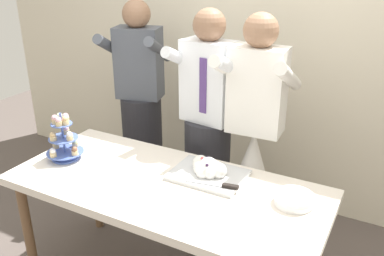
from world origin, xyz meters
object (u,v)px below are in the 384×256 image
Objects in this scene: dessert_table at (166,195)px; plate_stack at (294,199)px; person_groom at (208,143)px; person_bride at (252,177)px; person_guest at (141,117)px; cupcake_stand at (64,140)px; main_cake_tray at (208,170)px.

plate_stack is at bearing 11.27° from dessert_table.
person_groom is 1.00× the size of person_bride.
person_bride and person_guest have the same top height.
dessert_table is 1.11m from person_guest.
plate_stack is 0.12× the size of person_bride.
cupcake_stand is 0.88m from person_guest.
person_guest is at bearing 154.15° from plate_stack.
dessert_table is 1.08× the size of person_groom.
plate_stack is at bearing -25.85° from person_guest.
person_guest is (-0.92, 0.65, -0.07)m from main_cake_tray.
person_groom is at bearing 45.97° from cupcake_stand.
person_bride reaches higher than cupcake_stand.
main_cake_tray is at bearing -104.58° from person_bride.
cupcake_stand is at bearing -166.34° from main_cake_tray.
person_groom is (-0.05, 0.65, 0.05)m from dessert_table.
main_cake_tray is 2.12× the size of plate_stack.
plate_stack is 0.12× the size of person_groom.
person_bride is (0.29, 0.62, -0.12)m from dessert_table.
person_guest is at bearing 168.15° from person_bride.
plate_stack is 0.90m from person_groom.
plate_stack is at bearing -49.92° from person_bride.
dessert_table is at bearing -168.73° from plate_stack.
dessert_table is 1.08× the size of person_guest.
main_cake_tray is (0.89, 0.22, -0.09)m from cupcake_stand.
person_groom and person_bride have the same top height.
person_groom is 0.38m from person_bride.
main_cake_tray is 0.26× the size of person_groom.
dessert_table is 4.14× the size of main_cake_tray.
person_groom is at bearing 94.75° from dessert_table.
cupcake_stand is 1.49× the size of plate_stack.
plate_stack is at bearing 7.03° from cupcake_stand.
main_cake_tray is at bearing -35.37° from person_guest.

